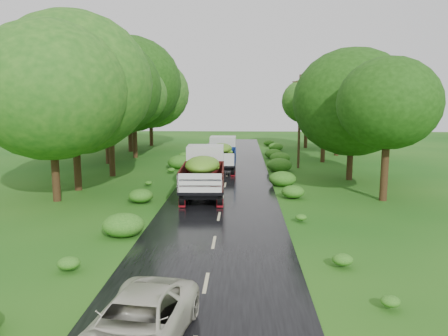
# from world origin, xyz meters

# --- Properties ---
(ground) EXTENTS (120.00, 120.00, 0.00)m
(ground) POSITION_xyz_m (0.00, 0.00, 0.00)
(ground) COLOR #114C10
(ground) RESTS_ON ground
(road) EXTENTS (6.50, 80.00, 0.02)m
(road) POSITION_xyz_m (0.00, 5.00, 0.01)
(road) COLOR black
(road) RESTS_ON ground
(road_lines) EXTENTS (0.12, 69.60, 0.00)m
(road_lines) POSITION_xyz_m (0.00, 6.00, 0.02)
(road_lines) COLOR #BFB78C
(road_lines) RESTS_ON road
(truck_near) EXTENTS (2.62, 6.88, 2.86)m
(truck_near) POSITION_xyz_m (-1.17, 8.76, 1.62)
(truck_near) COLOR black
(truck_near) RESTS_ON ground
(truck_far) EXTENTS (2.27, 6.30, 2.65)m
(truck_far) POSITION_xyz_m (-0.48, 18.01, 1.50)
(truck_far) COLOR black
(truck_far) RESTS_ON ground
(car) EXTENTS (2.71, 4.84, 1.28)m
(car) POSITION_xyz_m (-1.32, -7.83, 0.66)
(car) COLOR beige
(car) RESTS_ON road
(utility_pole) EXTENTS (1.32, 0.56, 7.82)m
(utility_pole) POSITION_xyz_m (5.95, 19.58, 4.02)
(utility_pole) COLOR #382616
(utility_pole) RESTS_ON ground
(trees_left) EXTENTS (6.60, 33.71, 9.53)m
(trees_left) POSITION_xyz_m (-10.15, 21.69, 6.60)
(trees_left) COLOR black
(trees_left) RESTS_ON ground
(trees_right) EXTENTS (5.92, 30.37, 7.98)m
(trees_right) POSITION_xyz_m (9.47, 21.08, 5.58)
(trees_right) COLOR black
(trees_right) RESTS_ON ground
(shrubs) EXTENTS (11.90, 44.00, 0.70)m
(shrubs) POSITION_xyz_m (0.00, 14.00, 0.35)
(shrubs) COLOR #1E5A15
(shrubs) RESTS_ON ground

